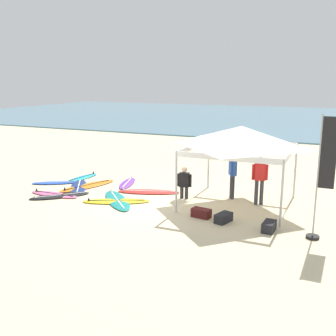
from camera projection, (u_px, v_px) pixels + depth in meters
The scene contains 20 objects.
ground_plane at pixel (159, 203), 13.99m from camera, with size 80.00×80.00×0.00m, color beige.
sea at pixel (288, 118), 44.08m from camera, with size 80.00×36.00×0.10m, color #568499.
canopy_tent at pixel (241, 137), 13.30m from camera, with size 3.44×3.44×2.75m.
surfboard_teal at pixel (117, 200), 14.19m from camera, with size 2.29×2.38×0.19m.
surfboard_orange at pixel (87, 186), 16.11m from camera, with size 1.55×2.68×0.19m.
surfboard_black at pixel (59, 196), 14.71m from camera, with size 1.94×1.98×0.19m.
surfboard_blue at pixel (55, 183), 16.60m from camera, with size 1.87×1.41×0.19m.
surfboard_red at pixel (148, 192), 15.26m from camera, with size 2.46×1.39×0.19m.
surfboard_pink at pixel (54, 194), 14.90m from camera, with size 2.06×0.56×0.19m.
surfboard_purple at pixel (127, 183), 16.51m from camera, with size 1.00×1.94×0.19m.
surfboard_yellow at pixel (116, 201), 14.07m from camera, with size 2.42×1.59×0.19m.
surfboard_navy at pixel (79, 187), 15.97m from camera, with size 1.78×2.30×0.19m.
surfboard_cyan at pixel (82, 178), 17.43m from camera, with size 0.73×1.88×0.19m.
person_blue at pixel (233, 172), 14.32m from camera, with size 0.37×0.49×1.71m.
person_red at pixel (260, 177), 13.59m from camera, with size 0.53×0.31×1.71m.
person_black at pixel (184, 181), 14.36m from camera, with size 0.55×0.26×1.20m.
banner_flag at pixel (322, 183), 10.49m from camera, with size 0.60×0.36×3.40m.
gear_bag_near_tent at pixel (269, 226), 11.36m from camera, with size 0.60×0.32×0.28m, color #232328.
gear_bag_by_pole at pixel (201, 213), 12.51m from camera, with size 0.60×0.32×0.28m, color #4C1919.
gear_bag_on_sand at pixel (223, 218), 12.07m from camera, with size 0.60×0.32×0.28m, color #232328.
Camera 1 is at (5.69, -12.11, 4.28)m, focal length 42.29 mm.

